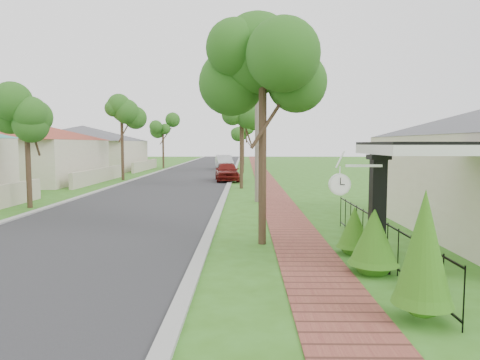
% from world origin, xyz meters
% --- Properties ---
extents(ground, '(160.00, 160.00, 0.00)m').
position_xyz_m(ground, '(0.00, 0.00, 0.00)').
color(ground, '#356919').
rests_on(ground, ground).
extents(road, '(7.00, 120.00, 0.02)m').
position_xyz_m(road, '(-3.00, 20.00, 0.00)').
color(road, '#28282B').
rests_on(road, ground).
extents(kerb_right, '(0.30, 120.00, 0.10)m').
position_xyz_m(kerb_right, '(0.65, 20.00, 0.00)').
color(kerb_right, '#9E9E99').
rests_on(kerb_right, ground).
extents(kerb_left, '(0.30, 120.00, 0.10)m').
position_xyz_m(kerb_left, '(-6.65, 20.00, 0.00)').
color(kerb_left, '#9E9E99').
rests_on(kerb_left, ground).
extents(sidewalk, '(1.50, 120.00, 0.03)m').
position_xyz_m(sidewalk, '(3.25, 20.00, 0.00)').
color(sidewalk, brown).
rests_on(sidewalk, ground).
extents(porch_post, '(0.48, 0.48, 2.52)m').
position_xyz_m(porch_post, '(4.55, -1.00, 1.12)').
color(porch_post, black).
rests_on(porch_post, ground).
extents(picket_fence, '(0.03, 8.02, 1.00)m').
position_xyz_m(picket_fence, '(4.90, -0.00, 0.53)').
color(picket_fence, black).
rests_on(picket_fence, ground).
extents(street_trees, '(10.70, 37.65, 5.89)m').
position_xyz_m(street_trees, '(-2.87, 26.84, 4.54)').
color(street_trees, '#382619').
rests_on(street_trees, ground).
extents(hedge_row, '(0.94, 4.90, 2.17)m').
position_xyz_m(hedge_row, '(4.45, -1.70, 0.78)').
color(hedge_row, '#295F13').
rests_on(hedge_row, ground).
extents(far_house_red, '(15.56, 15.56, 4.60)m').
position_xyz_m(far_house_red, '(-14.97, 20.00, 2.34)').
color(far_house_red, beige).
rests_on(far_house_red, ground).
extents(far_house_grey, '(15.56, 15.56, 4.60)m').
position_xyz_m(far_house_grey, '(-14.97, 34.00, 2.34)').
color(far_house_grey, beige).
rests_on(far_house_grey, ground).
extents(parked_car_red, '(2.07, 4.26, 1.40)m').
position_xyz_m(parked_car_red, '(0.40, 21.13, 0.70)').
color(parked_car_red, '#64120F').
rests_on(parked_car_red, ground).
extents(parked_car_white, '(2.25, 4.78, 1.52)m').
position_xyz_m(parked_car_white, '(-0.53, 35.41, 0.76)').
color(parked_car_white, silver).
rests_on(parked_car_white, ground).
extents(near_tree, '(2.25, 2.25, 5.78)m').
position_xyz_m(near_tree, '(2.20, 1.50, 4.61)').
color(near_tree, '#382619').
rests_on(near_tree, ground).
extents(utility_pole, '(1.20, 0.24, 7.43)m').
position_xyz_m(utility_pole, '(2.30, 10.00, 3.77)').
color(utility_pole, '#796A5E').
rests_on(utility_pole, ground).
extents(station_clock, '(1.07, 0.13, 0.62)m').
position_xyz_m(station_clock, '(3.69, -1.40, 1.95)').
color(station_clock, white).
rests_on(station_clock, ground).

